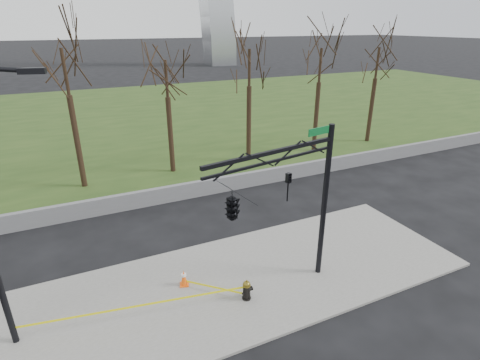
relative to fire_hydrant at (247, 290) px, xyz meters
name	(u,v)px	position (x,y,z in m)	size (l,w,h in m)	color
ground	(237,283)	(0.11, 1.03, -0.46)	(500.00, 500.00, 0.00)	black
sidewalk	(237,282)	(0.11, 1.03, -0.41)	(18.00, 6.00, 0.10)	slate
grass_strip	(117,117)	(0.11, 31.03, -0.43)	(120.00, 40.00, 0.06)	#253D16
guardrail	(177,193)	(0.11, 9.03, -0.01)	(60.00, 0.30, 0.90)	#59595B
tree_row	(124,113)	(-1.65, 13.03, 3.80)	(42.48, 4.00, 8.51)	black
fire_hydrant	(247,290)	(0.00, 0.00, 0.00)	(0.49, 0.32, 0.78)	black
traffic_cone	(184,278)	(-1.78, 1.65, -0.04)	(0.41, 0.41, 0.63)	#FF580D
traffic_signal_mast	(253,198)	(0.02, -0.32, 3.69)	(5.04, 2.54, 6.00)	black
caution_tape	(159,301)	(-2.95, 0.68, 0.07)	(7.23, 1.66, 0.40)	#FFF50D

